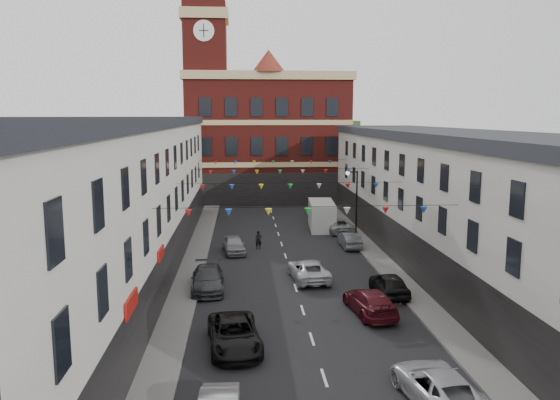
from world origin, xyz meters
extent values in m
plane|color=black|center=(0.00, 0.00, 0.00)|extent=(160.00, 160.00, 0.00)
cube|color=#605E5B|center=(-6.90, 2.00, 0.07)|extent=(1.80, 64.00, 0.15)
cube|color=#605E5B|center=(6.90, 2.00, 0.07)|extent=(1.80, 64.00, 0.15)
cube|color=beige|center=(-11.80, 1.00, 5.00)|extent=(8.00, 56.00, 10.00)
cube|color=black|center=(-11.80, 1.00, 10.35)|extent=(8.40, 56.00, 0.70)
cube|color=black|center=(-7.75, 1.00, 1.60)|extent=(0.12, 56.00, 3.20)
cube|color=beige|center=(11.80, 1.00, 4.50)|extent=(8.00, 56.00, 9.00)
cube|color=black|center=(11.80, 1.00, 9.35)|extent=(8.40, 56.00, 0.70)
cube|color=black|center=(7.75, 1.00, 1.60)|extent=(0.12, 56.00, 3.20)
cube|color=maroon|center=(0.00, 38.00, 7.50)|extent=(20.00, 12.00, 15.00)
cube|color=tan|center=(0.00, 38.00, 15.50)|extent=(20.60, 12.60, 1.00)
cone|color=maroon|center=(0.00, 33.00, 17.20)|extent=(4.00, 4.00, 2.60)
cube|color=maroon|center=(-7.50, 35.00, 12.00)|extent=(5.00, 5.00, 24.00)
cube|color=tan|center=(-7.50, 35.00, 22.50)|extent=(5.60, 5.60, 1.20)
cylinder|color=white|center=(-7.50, 32.45, 20.50)|extent=(2.40, 0.12, 2.40)
cube|color=#2E5326|center=(-4.00, 62.00, 5.00)|extent=(40.00, 14.00, 10.00)
cylinder|color=black|center=(6.80, 14.00, 3.00)|extent=(0.14, 0.14, 6.00)
cylinder|color=black|center=(6.40, 14.00, 5.90)|extent=(0.90, 0.10, 0.10)
sphere|color=beige|center=(5.95, 14.00, 5.80)|extent=(0.36, 0.36, 0.36)
imported|color=black|center=(-3.75, -8.82, 0.69)|extent=(2.81, 5.21, 1.39)
imported|color=#37393D|center=(-5.50, -0.01, 0.71)|extent=(2.19, 4.96, 1.42)
imported|color=gray|center=(-4.01, 9.26, 0.68)|extent=(2.11, 4.16, 1.36)
imported|color=#B3B4BC|center=(3.96, -14.37, 0.70)|extent=(2.90, 5.27, 1.40)
imported|color=#4D0F17|center=(3.60, -4.86, 0.69)|extent=(2.53, 4.98, 1.39)
imported|color=black|center=(5.50, -1.79, 0.70)|extent=(1.83, 4.16, 1.39)
imported|color=#54585C|center=(5.50, 10.39, 0.65)|extent=(1.45, 3.96, 1.30)
imported|color=#A0A2A5|center=(5.50, 16.46, 0.66)|extent=(2.74, 4.95, 1.31)
imported|color=silver|center=(1.01, 1.68, 0.68)|extent=(2.67, 5.06, 1.36)
cube|color=beige|center=(4.32, 18.15, 1.30)|extent=(2.66, 6.03, 2.60)
imported|color=black|center=(-2.00, 10.40, 0.75)|extent=(0.59, 0.43, 1.51)
camera|label=1|loc=(-3.33, -33.01, 10.71)|focal=35.00mm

